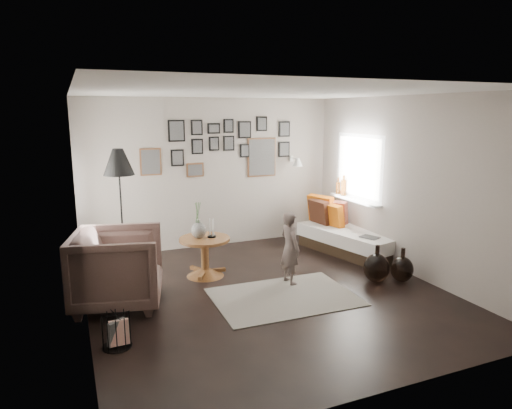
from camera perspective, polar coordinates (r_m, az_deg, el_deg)
name	(u,v)px	position (r m, az deg, el deg)	size (l,w,h in m)	color
ground	(267,292)	(6.19, 1.38, -10.94)	(4.80, 4.80, 0.00)	black
wall_back	(212,174)	(8.04, -5.58, 3.88)	(4.50, 4.50, 0.00)	#A3988E
wall_front	(390,247)	(3.81, 16.40, -5.18)	(4.50, 4.50, 0.00)	#A3988E
wall_left	(79,211)	(5.33, -21.24, -0.80)	(4.80, 4.80, 0.00)	#A3988E
wall_right	(408,186)	(7.03, 18.44, 2.23)	(4.80, 4.80, 0.00)	#A3988E
ceiling	(268,92)	(5.72, 1.51, 13.88)	(4.80, 4.80, 0.00)	white
door_left	(79,212)	(6.55, -21.29, -0.84)	(0.00, 2.14, 2.14)	white
window_right	(350,196)	(8.09, 11.67, 1.10)	(0.15, 1.32, 1.30)	white
gallery_wall	(227,148)	(8.06, -3.64, 7.10)	(2.74, 0.03, 1.08)	brown
wall_sconce	(297,162)	(8.37, 5.19, 5.31)	(0.18, 0.36, 0.16)	white
rug	(284,297)	(6.05, 3.53, -11.45)	(1.81, 1.27, 0.01)	beige
pedestal_table	(205,258)	(6.73, -6.39, -6.70)	(0.73, 0.73, 0.58)	brown
vase	(199,227)	(6.60, -7.20, -2.84)	(0.21, 0.21, 0.52)	black
candles	(212,228)	(6.63, -5.56, -2.97)	(0.13, 0.13, 0.27)	black
daybed	(347,236)	(7.97, 11.25, -3.90)	(1.19, 1.96, 0.89)	black
magazine_on_daybed	(370,237)	(7.44, 14.03, -3.98)	(0.20, 0.27, 0.01)	black
armchair	(118,268)	(5.90, -16.84, -7.62)	(1.02, 1.05, 0.96)	brown
armchair_cushion	(120,266)	(5.95, -16.60, -7.43)	(0.43, 0.43, 0.11)	white
floor_lamp	(119,167)	(6.71, -16.78, 4.52)	(0.43, 0.43, 1.86)	black
magazine_basket	(117,331)	(5.02, -17.04, -14.87)	(0.34, 0.34, 0.35)	black
demijohn_large	(376,268)	(6.68, 14.82, -7.68)	(0.36, 0.36, 0.54)	black
demijohn_small	(402,269)	(6.82, 17.79, -7.68)	(0.32, 0.32, 0.49)	black
child	(290,248)	(6.35, 4.27, -5.43)	(0.38, 0.25, 1.03)	brown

